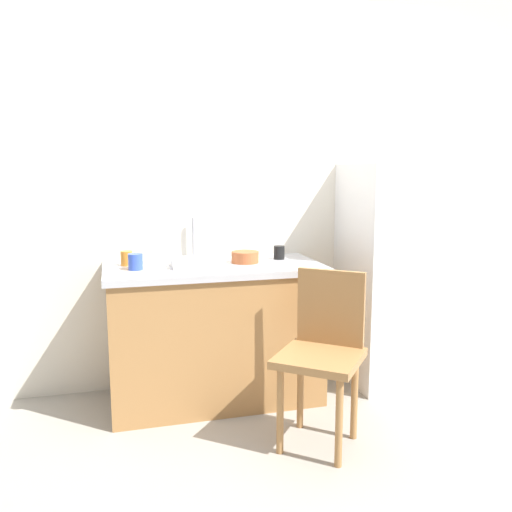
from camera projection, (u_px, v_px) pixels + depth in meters
ground_plane at (290, 442)px, 2.77m from camera, size 8.00×8.00×0.00m
back_wall at (243, 184)px, 3.52m from camera, size 4.80×0.10×2.62m
cabinet_base at (215, 336)px, 3.26m from camera, size 1.25×0.60×0.80m
countertop at (214, 268)px, 3.19m from camera, size 1.29×0.64×0.04m
faucet at (194, 238)px, 3.38m from camera, size 0.02×0.02×0.26m
refrigerator at (388, 274)px, 3.52m from camera, size 0.52×0.58×1.45m
chair at (323, 349)px, 2.72m from camera, size 0.56×0.56×0.89m
dish_tray at (195, 262)px, 3.12m from camera, size 0.28×0.20×0.05m
terracotta_bowl at (245, 257)px, 3.25m from camera, size 0.17×0.17×0.07m
cup_black at (279, 252)px, 3.38m from camera, size 0.07×0.07×0.09m
cup_blue at (136, 262)px, 3.02m from camera, size 0.08×0.08×0.09m
cup_orange at (127, 258)px, 3.15m from camera, size 0.07×0.07×0.09m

